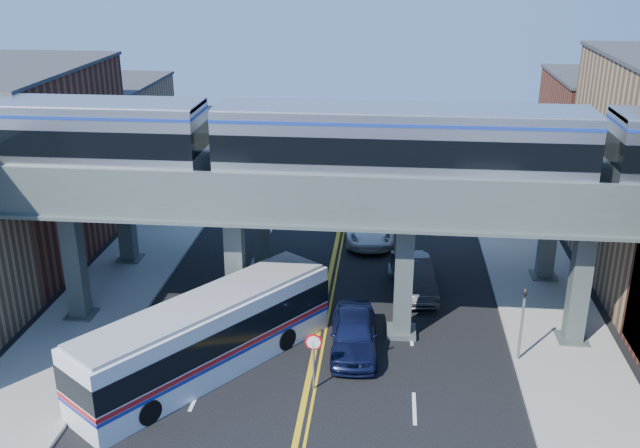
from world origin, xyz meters
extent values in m
plane|color=black|center=(0.00, 0.00, 0.00)|extent=(120.00, 120.00, 0.00)
cube|color=gray|center=(-11.50, 10.00, 0.08)|extent=(5.00, 70.00, 0.16)
cube|color=gray|center=(11.50, 10.00, 0.08)|extent=(5.00, 70.00, 0.16)
cube|color=brown|center=(-18.50, 16.00, 5.50)|extent=(8.00, 14.00, 11.00)
cube|color=#9E7651|center=(-18.50, 29.00, 4.00)|extent=(8.00, 10.00, 8.00)
cube|color=brown|center=(18.50, 29.00, 4.50)|extent=(8.00, 10.00, 9.00)
cube|color=#45504D|center=(-12.00, 8.00, 3.00)|extent=(0.85, 0.85, 6.00)
cube|color=#45504D|center=(-4.00, 8.00, 3.00)|extent=(0.85, 0.85, 6.00)
cube|color=#45504D|center=(4.00, 8.00, 3.00)|extent=(0.85, 0.85, 6.00)
cube|color=#45504D|center=(12.00, 8.00, 3.00)|extent=(0.85, 0.85, 6.00)
cube|color=#4D5852|center=(0.00, 8.00, 6.70)|extent=(52.00, 3.60, 1.40)
cube|color=#45504D|center=(-12.00, 15.00, 3.00)|extent=(0.85, 0.85, 6.00)
cube|color=#45504D|center=(-4.00, 15.00, 3.00)|extent=(0.85, 0.85, 6.00)
cube|color=#45504D|center=(4.00, 15.00, 3.00)|extent=(0.85, 0.85, 6.00)
cube|color=#45504D|center=(12.00, 15.00, 3.00)|extent=(0.85, 0.85, 6.00)
cube|color=#4D5852|center=(0.00, 15.00, 6.70)|extent=(52.00, 3.60, 1.40)
cube|color=black|center=(-8.23, 8.00, 7.53)|extent=(2.35, 2.35, 0.27)
cube|color=#ACAEB6|center=(-13.44, 8.00, 9.38)|extent=(16.25, 3.10, 3.42)
cube|color=black|center=(-13.44, 8.00, 9.53)|extent=(16.27, 3.16, 1.18)
cube|color=black|center=(-1.58, 8.00, 7.53)|extent=(2.35, 2.35, 0.27)
cube|color=black|center=(8.82, 8.00, 7.53)|extent=(2.35, 2.35, 0.27)
cube|color=#ACAEB6|center=(3.62, 8.00, 9.38)|extent=(16.25, 3.10, 3.42)
cube|color=black|center=(3.62, 8.00, 9.53)|extent=(16.27, 3.16, 1.18)
cylinder|color=slate|center=(0.30, 3.00, 1.15)|extent=(0.09, 0.09, 2.30)
cylinder|color=red|center=(0.30, 3.00, 2.25)|extent=(0.76, 0.04, 0.76)
cylinder|color=slate|center=(9.20, 6.00, 1.60)|extent=(0.12, 0.12, 3.20)
imported|color=black|center=(9.20, 6.00, 3.65)|extent=(0.15, 0.18, 0.90)
cube|color=silver|center=(-4.45, 4.00, 1.63)|extent=(9.70, 11.72, 3.25)
cube|color=black|center=(-4.45, 4.00, 2.04)|extent=(9.78, 11.79, 1.10)
cube|color=#B21419|center=(-4.45, 4.00, 1.31)|extent=(9.77, 11.78, 0.19)
cylinder|color=black|center=(-6.86, 0.77, 0.52)|extent=(2.89, 2.53, 1.05)
cylinder|color=black|center=(-2.35, 6.82, 0.52)|extent=(2.89, 2.53, 1.05)
imported|color=#0E1436|center=(1.80, 6.22, 0.90)|extent=(2.39, 5.39, 1.80)
imported|color=#333336|center=(4.67, 12.69, 0.89)|extent=(2.61, 5.61, 1.78)
imported|color=silver|center=(1.87, 20.02, 0.87)|extent=(3.71, 6.59, 1.74)
imported|color=#A6A5AA|center=(1.94, 25.38, 0.90)|extent=(3.02, 6.41, 1.81)
camera|label=1|loc=(3.12, -22.42, 17.32)|focal=40.00mm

